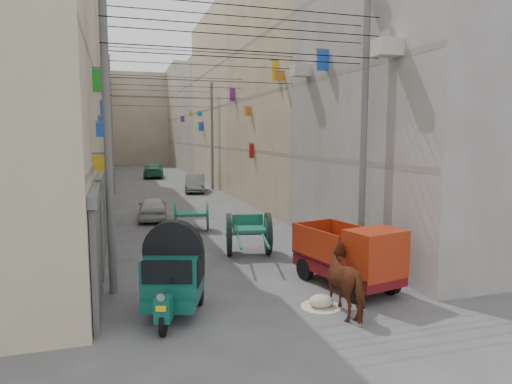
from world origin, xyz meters
name	(u,v)px	position (x,y,z in m)	size (l,w,h in m)	color
building_row_left	(54,106)	(-8.00, 34.13, 6.46)	(8.00, 62.00, 14.00)	#C1B392
building_row_right	(246,109)	(8.00, 34.13, 6.46)	(8.00, 62.00, 14.00)	#A39E99
end_cap_building	(137,120)	(0.00, 66.00, 6.50)	(22.00, 10.00, 13.00)	#B5A68F
shutters_left	(103,211)	(-3.92, 10.38, 1.49)	(0.18, 14.40, 2.88)	#4A4A4F
signboards	(175,146)	(-0.01, 21.66, 3.43)	(8.22, 40.52, 5.67)	#0E9B99
ac_units	(341,30)	(3.65, 7.67, 7.43)	(0.70, 6.55, 3.35)	#BCB9A9
utility_poles	(186,137)	(0.00, 17.00, 4.00)	(7.40, 22.20, 8.00)	slate
overhead_cables	(194,74)	(0.00, 14.40, 6.77)	(7.40, 22.52, 1.12)	black
auto_rickshaw	(174,272)	(-2.26, 4.15, 0.97)	(1.79, 2.43, 1.65)	black
tonga_cart	(249,233)	(0.84, 8.68, 0.75)	(1.82, 3.37, 1.44)	black
mini_truck	(355,260)	(2.46, 4.32, 0.84)	(2.02, 3.34, 1.75)	black
second_cart	(191,215)	(-0.40, 13.23, 0.68)	(1.63, 1.49, 1.28)	#16614A
feed_sack	(321,301)	(1.12, 3.50, 0.15)	(0.60, 0.48, 0.30)	beige
horse	(350,281)	(1.58, 3.00, 0.76)	(0.82, 1.80, 1.52)	brown
distant_car_white	(153,208)	(-1.78, 16.36, 0.57)	(1.35, 3.36, 1.15)	beige
distant_car_grey	(195,183)	(2.08, 26.90, 0.64)	(1.36, 3.90, 1.28)	slate
distant_car_green	(154,171)	(0.11, 39.51, 0.67)	(1.87, 4.59, 1.33)	#22654B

